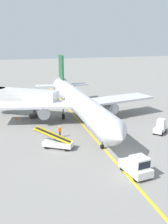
# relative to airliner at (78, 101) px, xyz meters

# --- Properties ---
(ground_plane) EXTENTS (300.00, 300.00, 0.00)m
(ground_plane) POSITION_rel_airliner_xyz_m (1.58, -14.38, -3.42)
(ground_plane) COLOR gray
(taxi_line_yellow) EXTENTS (1.92, 79.99, 0.01)m
(taxi_line_yellow) POSITION_rel_airliner_xyz_m (-0.01, -9.38, -3.41)
(taxi_line_yellow) COLOR yellow
(taxi_line_yellow) RESTS_ON ground
(airliner) EXTENTS (28.60, 35.26, 10.10)m
(airliner) POSITION_rel_airliner_xyz_m (0.00, 0.00, 0.00)
(airliner) COLOR silver
(airliner) RESTS_ON ground
(jet_bridge) EXTENTS (11.94, 9.36, 4.85)m
(jet_bridge) POSITION_rel_airliner_xyz_m (-9.34, 5.96, 0.12)
(jet_bridge) COLOR beige
(jet_bridge) RESTS_ON ground
(pushback_tug) EXTENTS (2.32, 3.80, 2.20)m
(pushback_tug) POSITION_rel_airliner_xyz_m (0.71, -19.25, -2.42)
(pushback_tug) COLOR silver
(pushback_tug) RESTS_ON ground
(baggage_tug_near_wing) EXTENTS (2.68, 2.52, 2.10)m
(baggage_tug_near_wing) POSITION_rel_airliner_xyz_m (9.90, -9.40, -2.49)
(baggage_tug_near_wing) COLOR silver
(baggage_tug_near_wing) RESTS_ON ground
(belt_loader_forward_hold) EXTENTS (4.89, 3.74, 2.59)m
(belt_loader_forward_hold) POSITION_rel_airliner_xyz_m (-5.65, -10.12, -2.64)
(belt_loader_forward_hold) COLOR silver
(belt_loader_forward_hold) RESTS_ON ground
(ground_crew_marshaller) EXTENTS (0.36, 0.24, 1.70)m
(ground_crew_marshaller) POSITION_rel_airliner_xyz_m (-4.54, -6.62, -2.51)
(ground_crew_marshaller) COLOR #26262D
(ground_crew_marshaller) RESTS_ON ground
(safety_cone_nose_left) EXTENTS (0.36, 0.36, 0.44)m
(safety_cone_nose_left) POSITION_rel_airliner_xyz_m (3.66, -9.36, -3.20)
(safety_cone_nose_left) COLOR orange
(safety_cone_nose_left) RESTS_ON ground
(safety_cone_nose_right) EXTENTS (0.36, 0.36, 0.44)m
(safety_cone_nose_right) POSITION_rel_airliner_xyz_m (-9.92, 3.97, -3.20)
(safety_cone_nose_right) COLOR orange
(safety_cone_nose_right) RESTS_ON ground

